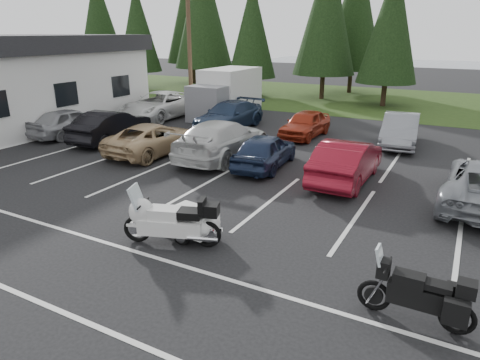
% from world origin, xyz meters
% --- Properties ---
extents(ground, '(120.00, 120.00, 0.00)m').
position_xyz_m(ground, '(0.00, 0.00, 0.00)').
color(ground, black).
rests_on(ground, ground).
extents(grass_strip, '(80.00, 16.00, 0.01)m').
position_xyz_m(grass_strip, '(0.00, 24.00, 0.01)').
color(grass_strip, '#1D3210').
rests_on(grass_strip, ground).
extents(lake_water, '(70.00, 50.00, 0.02)m').
position_xyz_m(lake_water, '(4.00, 55.00, 0.00)').
color(lake_water, slate).
rests_on(lake_water, ground).
extents(utility_pole, '(1.60, 0.26, 9.00)m').
position_xyz_m(utility_pole, '(-10.00, 12.00, 4.70)').
color(utility_pole, '#473321').
rests_on(utility_pole, ground).
extents(box_truck, '(2.40, 5.60, 2.90)m').
position_xyz_m(box_truck, '(-8.00, 12.50, 1.45)').
color(box_truck, silver).
rests_on(box_truck, ground).
extents(stall_markings, '(32.00, 16.00, 0.01)m').
position_xyz_m(stall_markings, '(0.00, 2.00, 0.00)').
color(stall_markings, silver).
rests_on(stall_markings, ground).
extents(conifer_0, '(4.58, 4.58, 10.66)m').
position_xyz_m(conifer_0, '(-28.00, 22.50, 6.23)').
color(conifer_0, '#332316').
rests_on(conifer_0, ground).
extents(conifer_1, '(3.96, 3.96, 9.22)m').
position_xyz_m(conifer_1, '(-22.00, 21.20, 5.39)').
color(conifer_1, '#332316').
rests_on(conifer_1, ground).
extents(conifer_2, '(5.10, 5.10, 11.89)m').
position_xyz_m(conifer_2, '(-16.00, 22.80, 6.95)').
color(conifer_2, '#332316').
rests_on(conifer_2, ground).
extents(conifer_3, '(3.87, 3.87, 9.02)m').
position_xyz_m(conifer_3, '(-10.50, 21.40, 5.27)').
color(conifer_3, '#332316').
rests_on(conifer_3, ground).
extents(conifer_4, '(4.80, 4.80, 11.17)m').
position_xyz_m(conifer_4, '(-5.00, 22.90, 6.53)').
color(conifer_4, '#332316').
rests_on(conifer_4, ground).
extents(conifer_5, '(4.14, 4.14, 9.63)m').
position_xyz_m(conifer_5, '(0.00, 21.60, 5.63)').
color(conifer_5, '#332316').
rests_on(conifer_5, ground).
extents(conifer_back_a, '(5.28, 5.28, 12.30)m').
position_xyz_m(conifer_back_a, '(-20.00, 27.00, 7.19)').
color(conifer_back_a, '#332316').
rests_on(conifer_back_a, ground).
extents(conifer_back_b, '(4.97, 4.97, 11.58)m').
position_xyz_m(conifer_back_b, '(-4.00, 27.50, 6.77)').
color(conifer_back_b, '#332316').
rests_on(conifer_back_b, ground).
extents(car_near_0, '(1.86, 4.31, 1.45)m').
position_xyz_m(car_near_0, '(-12.27, 4.38, 0.72)').
color(car_near_0, '#9FA0A4').
rests_on(car_near_0, ground).
extents(car_near_1, '(1.97, 4.70, 1.51)m').
position_xyz_m(car_near_1, '(-9.57, 4.53, 0.75)').
color(car_near_1, black).
rests_on(car_near_1, ground).
extents(car_near_2, '(2.25, 4.80, 1.33)m').
position_xyz_m(car_near_2, '(-6.38, 3.82, 0.66)').
color(car_near_2, tan).
rests_on(car_near_2, ground).
extents(car_near_3, '(2.37, 5.56, 1.60)m').
position_xyz_m(car_near_3, '(-3.35, 4.62, 0.80)').
color(car_near_3, '#BBBCB9').
rests_on(car_near_3, ground).
extents(car_near_4, '(1.93, 4.11, 1.36)m').
position_xyz_m(car_near_4, '(-1.20, 4.25, 0.68)').
color(car_near_4, '#19243F').
rests_on(car_near_4, ground).
extents(car_near_5, '(1.60, 4.57, 1.51)m').
position_xyz_m(car_near_5, '(2.06, 4.11, 0.75)').
color(car_near_5, maroon).
rests_on(car_near_5, ground).
extents(car_far_0, '(2.85, 5.87, 1.61)m').
position_xyz_m(car_far_0, '(-11.19, 10.30, 0.80)').
color(car_far_0, silver).
rests_on(car_far_0, ground).
extents(car_far_1, '(2.37, 5.16, 1.46)m').
position_xyz_m(car_far_1, '(-5.97, 9.73, 0.73)').
color(car_far_1, '#1A2943').
rests_on(car_far_1, ground).
extents(car_far_2, '(1.75, 3.98, 1.33)m').
position_xyz_m(car_far_2, '(-1.61, 9.89, 0.67)').
color(car_far_2, maroon).
rests_on(car_far_2, ground).
extents(car_far_3, '(1.98, 4.56, 1.46)m').
position_xyz_m(car_far_3, '(2.89, 10.38, 0.73)').
color(car_far_3, slate).
rests_on(car_far_3, ground).
extents(touring_motorcycle, '(2.91, 1.73, 1.54)m').
position_xyz_m(touring_motorcycle, '(-0.47, -2.76, 0.77)').
color(touring_motorcycle, silver).
rests_on(touring_motorcycle, ground).
extents(cargo_trailer, '(1.83, 1.18, 0.79)m').
position_xyz_m(cargo_trailer, '(-0.23, -2.18, 0.40)').
color(cargo_trailer, white).
rests_on(cargo_trailer, ground).
extents(adventure_motorcycle, '(2.29, 0.82, 1.39)m').
position_xyz_m(adventure_motorcycle, '(5.28, -3.09, 0.70)').
color(adventure_motorcycle, black).
rests_on(adventure_motorcycle, ground).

